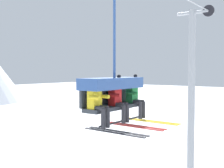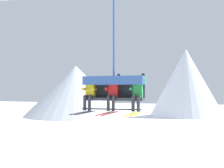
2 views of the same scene
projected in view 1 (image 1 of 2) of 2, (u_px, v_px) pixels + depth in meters
lift_tower_far at (192, 96)px, 14.35m from camera, size 0.36×1.88×9.39m
chairlift_chair at (112, 87)px, 7.63m from camera, size 2.13×0.74×4.32m
skier_yellow at (99, 103)px, 6.83m from camera, size 0.46×1.70×1.23m
skier_red at (119, 99)px, 7.52m from camera, size 0.48×1.70×1.34m
skier_green at (136, 96)px, 8.21m from camera, size 0.48×1.70×1.34m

